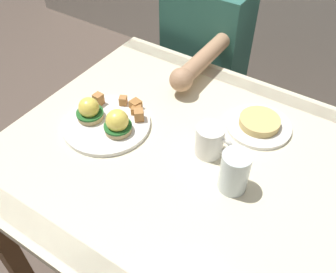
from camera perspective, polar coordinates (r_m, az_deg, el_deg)
dining_table at (r=1.12m, az=6.00°, el=-8.06°), size 1.20×0.90×0.74m
eggs_benedict_plate at (r=1.14m, az=-9.48°, el=2.56°), size 0.27×0.27×0.09m
coffee_mug at (r=1.03m, az=6.58°, el=-0.55°), size 0.11×0.08×0.09m
water_glass_near at (r=0.96m, az=10.21°, el=-5.69°), size 0.08×0.08×0.12m
side_plate at (r=1.16m, az=13.92°, el=1.88°), size 0.20×0.20×0.04m
diner_person at (r=1.63m, az=5.35°, el=12.24°), size 0.34×0.54×1.14m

